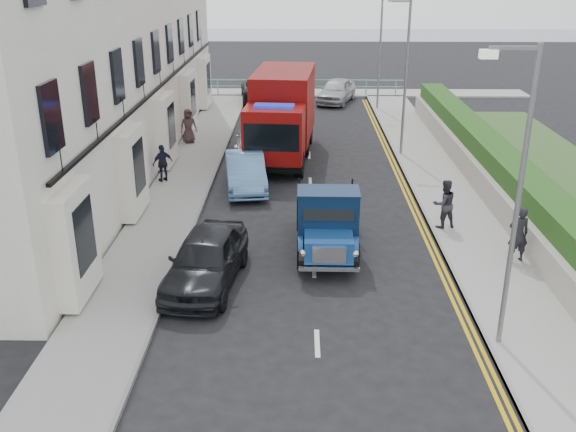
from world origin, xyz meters
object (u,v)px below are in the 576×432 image
at_px(bedford_lorry, 328,226).
at_px(pedestrian_east_near, 518,234).
at_px(parked_car_front, 206,259).
at_px(red_lorry, 282,113).
at_px(lamp_far, 378,43).
at_px(lamp_near, 515,186).
at_px(lamp_mid, 404,69).

bearing_deg(bedford_lorry, pedestrian_east_near, -3.69).
bearing_deg(parked_car_front, pedestrian_east_near, 15.93).
distance_m(red_lorry, pedestrian_east_near, 13.48).
bearing_deg(lamp_far, red_lorry, -117.87).
xyz_separation_m(bedford_lorry, pedestrian_east_near, (5.64, -0.43, -0.02)).
bearing_deg(lamp_near, lamp_mid, 90.00).
bearing_deg(pedestrian_east_near, lamp_far, -92.30).
relative_size(bedford_lorry, parked_car_front, 1.04).
bearing_deg(bedford_lorry, parked_car_front, -151.17).
bearing_deg(red_lorry, parked_car_front, -93.32).
bearing_deg(lamp_far, lamp_mid, -90.00).
height_order(red_lorry, pedestrian_east_near, red_lorry).
bearing_deg(red_lorry, lamp_far, 66.83).
distance_m(lamp_near, lamp_mid, 16.00).
distance_m(red_lorry, parked_car_front, 12.89).
distance_m(bedford_lorry, pedestrian_east_near, 5.66).
distance_m(lamp_mid, lamp_far, 10.00).
xyz_separation_m(lamp_mid, pedestrian_east_near, (1.88, -11.56, -3.02)).
xyz_separation_m(bedford_lorry, red_lorry, (-1.68, 10.84, 1.06)).
bearing_deg(bedford_lorry, red_lorry, 99.43).
xyz_separation_m(lamp_mid, lamp_far, (0.00, 10.00, 0.00)).
bearing_deg(red_lorry, lamp_near, -66.21).
height_order(lamp_near, red_lorry, lamp_near).
xyz_separation_m(parked_car_front, pedestrian_east_near, (9.11, 1.43, 0.22)).
bearing_deg(lamp_near, red_lorry, 109.09).
xyz_separation_m(lamp_mid, bedford_lorry, (-3.76, -11.13, -2.99)).
bearing_deg(lamp_mid, lamp_far, 90.00).
bearing_deg(lamp_mid, parked_car_front, -119.10).
distance_m(bedford_lorry, parked_car_front, 3.94).
bearing_deg(parked_car_front, red_lorry, 89.00).
distance_m(lamp_near, parked_car_front, 8.47).
bearing_deg(pedestrian_east_near, lamp_near, 59.80).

